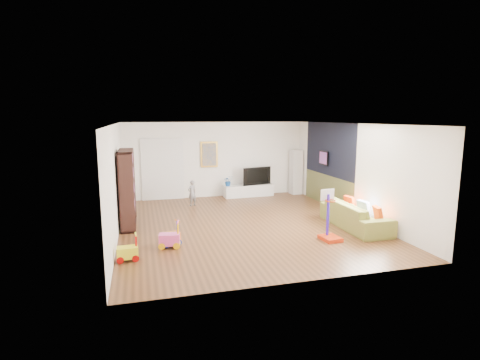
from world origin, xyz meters
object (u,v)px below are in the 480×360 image
object	(u,v)px
sofa	(355,215)
basketball_hoop	(331,215)
media_console	(249,191)
bookshelf	(127,189)

from	to	relation	value
sofa	basketball_hoop	world-z (taller)	basketball_hoop
media_console	sofa	bearing A→B (deg)	-73.49
media_console	bookshelf	world-z (taller)	bookshelf
bookshelf	basketball_hoop	bearing A→B (deg)	-27.05
bookshelf	sofa	xyz separation A→B (m)	(5.75, -1.67, -0.68)
media_console	basketball_hoop	world-z (taller)	basketball_hoop
media_console	sofa	distance (m)	4.76
sofa	basketball_hoop	distance (m)	1.40
bookshelf	basketball_hoop	size ratio (longest dim) A/B	1.69
sofa	media_console	bearing A→B (deg)	20.37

